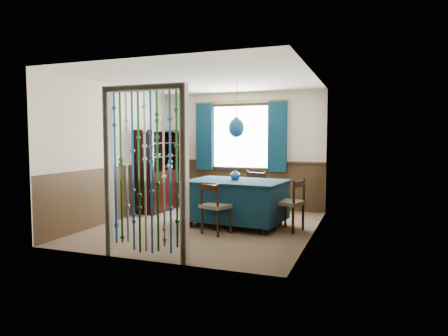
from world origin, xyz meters
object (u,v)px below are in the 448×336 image
at_px(chair_far, 253,194).
at_px(vase_table, 235,175).
at_px(dining_table, 236,200).
at_px(sideboard, 160,182).
at_px(vase_sideboard, 169,165).
at_px(pendant_lamp, 236,128).
at_px(chair_near, 215,206).
at_px(chair_left, 191,195).
at_px(bowl_shelf, 156,155).
at_px(chair_right, 291,203).

distance_m(chair_far, vase_table, 0.73).
height_order(dining_table, sideboard, sideboard).
relative_size(sideboard, vase_sideboard, 9.44).
xyz_separation_m(sideboard, vase_sideboard, (0.06, 0.30, 0.35)).
bearing_deg(sideboard, pendant_lamp, -23.67).
height_order(chair_near, sideboard, sideboard).
bearing_deg(chair_left, vase_sideboard, -145.04).
xyz_separation_m(dining_table, bowl_shelf, (-1.96, 0.68, 0.72)).
relative_size(chair_far, sideboard, 0.53).
distance_m(chair_far, chair_right, 1.13).
distance_m(chair_right, pendant_lamp, 1.57).
height_order(chair_left, sideboard, sideboard).
bearing_deg(chair_near, chair_far, 99.23).
distance_m(sideboard, vase_sideboard, 0.46).
relative_size(chair_right, pendant_lamp, 0.90).
xyz_separation_m(dining_table, sideboard, (-2.02, 0.95, 0.13)).
bearing_deg(pendant_lamp, chair_far, 81.88).
xyz_separation_m(dining_table, pendant_lamp, (-0.00, 0.00, 1.24)).
distance_m(chair_left, vase_sideboard, 1.59).
bearing_deg(chair_left, chair_right, 76.29).
bearing_deg(chair_left, pendant_lamp, 73.68).
relative_size(chair_near, chair_far, 0.92).
bearing_deg(chair_right, vase_sideboard, 84.09).
relative_size(bowl_shelf, vase_sideboard, 1.25).
distance_m(chair_near, vase_sideboard, 2.69).
distance_m(chair_left, bowl_shelf, 1.37).
bearing_deg(bowl_shelf, chair_left, -27.61).
bearing_deg(chair_right, sideboard, 89.52).
bearing_deg(dining_table, bowl_shelf, 166.78).
relative_size(pendant_lamp, bowl_shelf, 4.31).
bearing_deg(bowl_shelf, pendant_lamp, -19.01).
bearing_deg(sideboard, chair_far, -5.64).
distance_m(sideboard, pendant_lamp, 2.50).
xyz_separation_m(chair_left, bowl_shelf, (-1.04, 0.54, 0.71)).
relative_size(dining_table, chair_right, 2.03).
bearing_deg(dining_table, sideboard, 160.75).
bearing_deg(chair_left, sideboard, -134.58).
relative_size(chair_near, sideboard, 0.49).
height_order(chair_right, pendant_lamp, pendant_lamp).
bearing_deg(sideboard, dining_table, -23.67).
bearing_deg(sideboard, bowl_shelf, -76.05).
distance_m(chair_near, sideboard, 2.49).
relative_size(chair_left, pendant_lamp, 0.92).
distance_m(chair_near, pendant_lamp, 1.43).
xyz_separation_m(sideboard, bowl_shelf, (0.06, -0.27, 0.59)).
relative_size(chair_right, bowl_shelf, 3.88).
distance_m(vase_table, vase_sideboard, 2.23).
xyz_separation_m(chair_near, chair_left, (-0.79, 0.80, 0.03)).
bearing_deg(chair_near, sideboard, 158.40).
distance_m(chair_near, chair_left, 1.13).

